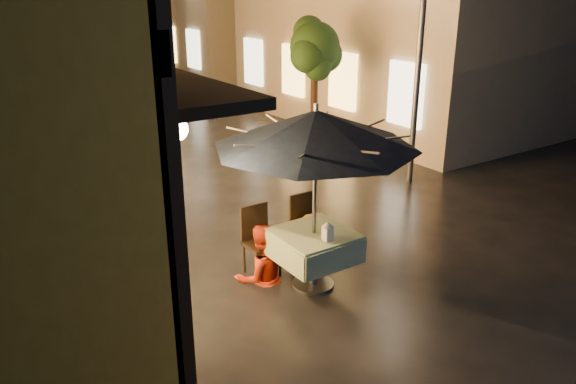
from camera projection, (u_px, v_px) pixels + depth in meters
ground at (362, 256)px, 8.34m from camera, size 90.00×90.00×0.00m
street_tree at (315, 51)px, 12.27m from camera, size 1.43×1.20×3.15m
streetlamp_near at (421, 34)px, 10.45m from camera, size 0.36×0.36×4.23m
streetlamp_far at (169, 10)px, 19.78m from camera, size 0.36×0.36×4.23m
cafe_table at (314, 246)px, 7.32m from camera, size 0.99×0.99×0.78m
patio_umbrella at (316, 129)px, 6.77m from camera, size 2.57×2.57×2.46m
cafe_chair_left at (258, 237)px, 7.70m from camera, size 0.42×0.42×0.97m
cafe_chair_right at (306, 223)px, 8.11m from camera, size 0.42×0.42×0.97m
table_lantern at (328, 230)px, 6.98m from camera, size 0.16×0.16×0.25m
person_orange at (260, 227)px, 7.43m from camera, size 0.83×0.69×1.55m
person_yellow at (315, 216)px, 7.87m from camera, size 1.01×0.66×1.47m
bicycle_0 at (130, 197)px, 9.25m from camera, size 2.01×1.16×1.00m
bicycle_1 at (120, 180)px, 10.11m from camera, size 1.57×0.52×0.93m
bicycle_2 at (97, 168)px, 10.72m from camera, size 1.85×0.68×0.97m
bicycle_3 at (86, 153)px, 11.53m from camera, size 1.78×0.66×1.04m
bicycle_4 at (41, 140)px, 12.86m from camera, size 1.66×0.63×0.86m
bicycle_5 at (33, 130)px, 13.48m from camera, size 1.73×0.86×1.00m
bicycle_6 at (41, 121)px, 14.59m from camera, size 1.70×0.81×0.86m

